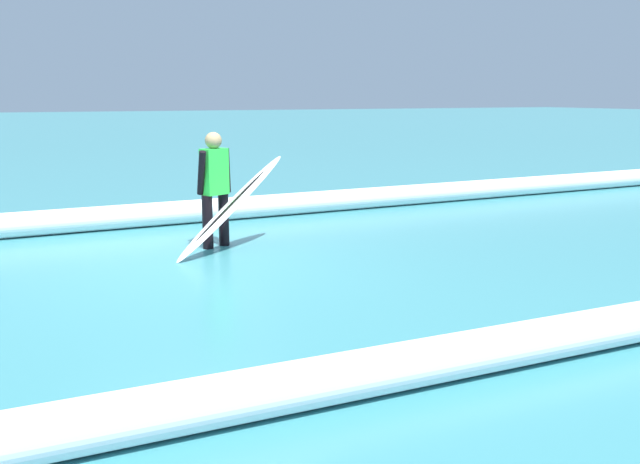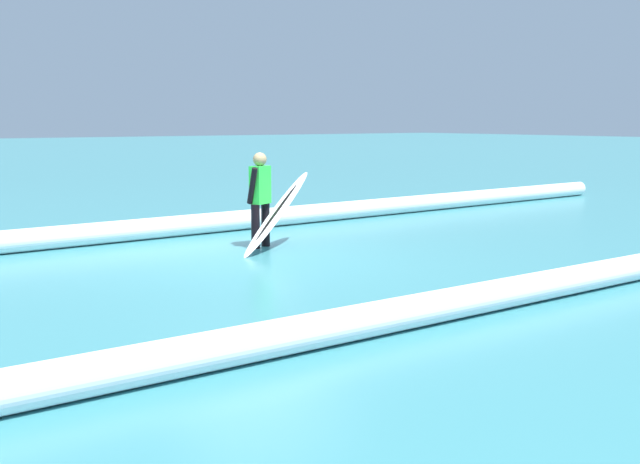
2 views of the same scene
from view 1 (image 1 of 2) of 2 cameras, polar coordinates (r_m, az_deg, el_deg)
ground_plane at (r=8.36m, az=-10.65°, el=-2.90°), size 160.22×160.22×0.00m
surfer at (r=9.30m, az=-8.64°, el=3.96°), size 0.48×0.38×1.53m
surfboard at (r=9.09m, az=-7.25°, el=2.13°), size 1.81×1.02×1.22m
wave_crest_foreground at (r=11.48m, az=-6.73°, el=1.97°), size 21.24×0.92×0.37m
wave_crest_midground at (r=4.29m, az=-22.65°, el=-15.19°), size 19.69×0.45×0.33m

